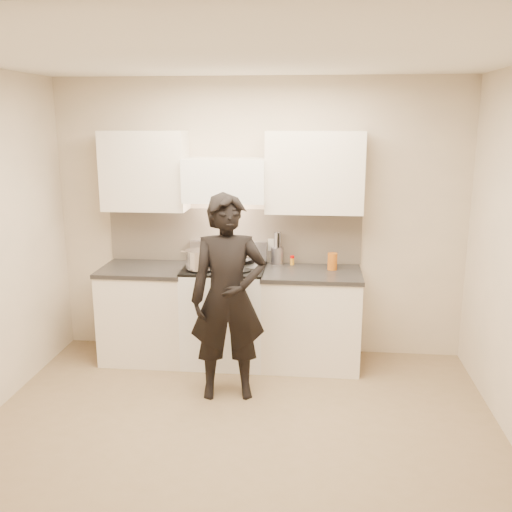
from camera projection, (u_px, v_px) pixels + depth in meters
The scene contains 11 objects.
ground_plane at pixel (236, 439), 4.21m from camera, with size 4.00×4.00×0.00m, color #876F52.
room_shell at pixel (234, 218), 4.20m from camera, with size 4.04×3.54×2.70m.
stove at pixel (225, 313), 5.51m from camera, with size 0.76×0.65×0.96m.
counter_right at pixel (311, 318), 5.43m from camera, with size 0.92×0.67×0.92m.
counter_left at pixel (146, 312), 5.59m from camera, with size 0.82×0.67×0.92m.
wok at pixel (239, 254), 5.47m from camera, with size 0.33×0.40×0.26m.
stock_pot at pixel (200, 259), 5.25m from camera, with size 0.37×0.31×0.18m.
utensil_crock at pixel (277, 254), 5.57m from camera, with size 0.12×0.12×0.32m.
spice_jar at pixel (292, 260), 5.55m from camera, with size 0.04×0.04×0.09m.
oil_glass at pixel (332, 261), 5.37m from camera, with size 0.09×0.09×0.16m.
person at pixel (228, 298), 4.71m from camera, with size 0.63×0.42×1.73m, color black.
Camera 1 is at (0.53, -3.74, 2.31)m, focal length 40.00 mm.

